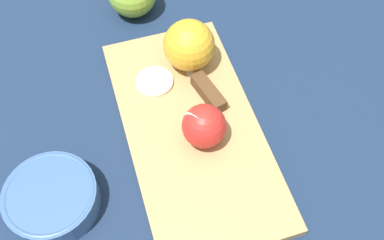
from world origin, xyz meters
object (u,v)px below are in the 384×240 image
at_px(apple_half_right, 189,45).
at_px(bowl, 52,198).
at_px(apple_half_left, 204,126).
at_px(knife, 206,90).

relative_size(apple_half_right, bowl, 0.65).
bearing_deg(bowl, apple_half_left, -88.52).
height_order(knife, bowl, bowl).
height_order(apple_half_right, bowl, apple_half_right).
bearing_deg(apple_half_left, knife, -142.85).
height_order(apple_half_left, bowl, apple_half_left).
distance_m(apple_half_left, bowl, 0.24).
xyz_separation_m(apple_half_left, knife, (0.07, -0.04, -0.02)).
xyz_separation_m(apple_half_left, bowl, (-0.01, 0.24, -0.03)).
distance_m(apple_half_right, bowl, 0.32).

